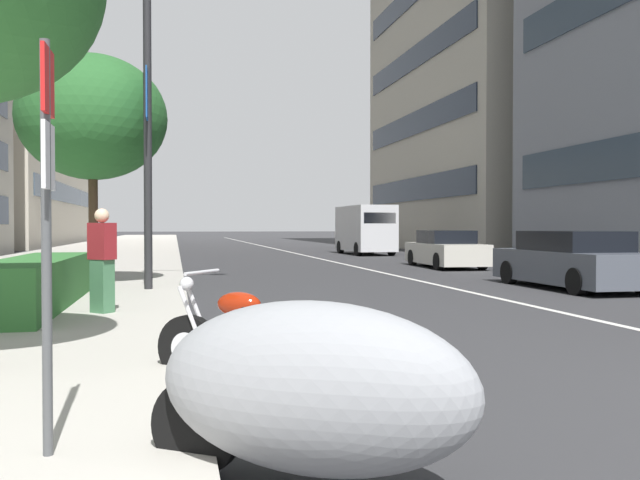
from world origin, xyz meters
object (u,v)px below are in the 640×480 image
motorcycle_by_sign_pole (310,388)px  motorcycle_under_tarp (253,343)px  car_approaching_light (571,261)px  street_tree_near_plaza_corner (93,118)px  street_lamp_with_banners (164,49)px  car_following_behind (446,250)px  pedestrian_on_plaza (102,260)px  delivery_van_ahead (365,229)px  parking_sign_by_curb (47,196)px

motorcycle_by_sign_pole → motorcycle_under_tarp: motorcycle_by_sign_pole is taller
car_approaching_light → street_tree_near_plaza_corner: 12.15m
motorcycle_under_tarp → street_tree_near_plaza_corner: size_ratio=0.34×
street_lamp_with_banners → street_tree_near_plaza_corner: size_ratio=1.66×
car_following_behind → pedestrian_on_plaza: pedestrian_on_plaza is taller
motorcycle_by_sign_pole → pedestrian_on_plaza: 7.71m
car_approaching_light → street_tree_near_plaza_corner: size_ratio=0.86×
delivery_van_ahead → pedestrian_on_plaza: (-23.92, 11.34, -0.42)m
car_approaching_light → delivery_van_ahead: bearing=-1.6°
car_following_behind → parking_sign_by_curb: (-19.11, 10.68, 1.07)m
motorcycle_under_tarp → car_following_behind: size_ratio=0.40×
motorcycle_by_sign_pole → street_tree_near_plaza_corner: 13.66m
pedestrian_on_plaza → street_tree_near_plaza_corner: bearing=-129.0°
car_following_behind → delivery_van_ahead: (11.75, -0.27, 0.77)m
delivery_van_ahead → street_tree_near_plaza_corner: (-18.45, 12.09, 2.71)m
motorcycle_by_sign_pole → delivery_van_ahead: (31.38, -9.43, 0.81)m
parking_sign_by_curb → motorcycle_by_sign_pole: bearing=-109.0°
car_approaching_light → car_following_behind: car_approaching_light is taller
delivery_van_ahead → parking_sign_by_curb: size_ratio=2.02×
pedestrian_on_plaza → street_lamp_with_banners: bearing=-149.8°
motorcycle_by_sign_pole → parking_sign_by_curb: 1.95m
street_tree_near_plaza_corner → delivery_van_ahead: bearing=-33.2°
car_following_behind → street_tree_near_plaza_corner: 14.03m
motorcycle_under_tarp → car_following_behind: (17.04, -9.20, 0.23)m
street_lamp_with_banners → car_following_behind: bearing=-51.3°
motorcycle_under_tarp → car_following_behind: 19.37m
delivery_van_ahead → car_following_behind: bearing=177.3°
motorcycle_by_sign_pole → parking_sign_by_curb: parking_sign_by_curb is taller
motorcycle_by_sign_pole → street_lamp_with_banners: (11.49, 0.98, 4.87)m
car_following_behind → pedestrian_on_plaza: (-12.17, 11.07, 0.35)m
motorcycle_under_tarp → pedestrian_on_plaza: bearing=-34.8°
street_tree_near_plaza_corner → parking_sign_by_curb: bearing=-174.7°
street_tree_near_plaza_corner → motorcycle_under_tarp: bearing=-165.8°
motorcycle_under_tarp → pedestrian_on_plaza: size_ratio=1.09×
car_approaching_light → pedestrian_on_plaza: pedestrian_on_plaza is taller
motorcycle_under_tarp → street_lamp_with_banners: size_ratio=0.20×
car_following_behind → car_approaching_light: bearing=-179.6°
motorcycle_under_tarp → car_following_behind: car_following_behind is taller
motorcycle_by_sign_pole → motorcycle_under_tarp: (2.59, 0.03, -0.18)m
parking_sign_by_curb → street_tree_near_plaza_corner: size_ratio=0.46×
motorcycle_under_tarp → delivery_van_ahead: bearing=-74.0°
motorcycle_by_sign_pole → car_following_behind: bearing=-81.9°
motorcycle_under_tarp → parking_sign_by_curb: parking_sign_by_curb is taller
delivery_van_ahead → car_approaching_light: bearing=176.9°
motorcycle_under_tarp → parking_sign_by_curb: (-2.07, 1.48, 1.30)m
street_tree_near_plaza_corner → car_following_behind: bearing=-60.5°
street_lamp_with_banners → pedestrian_on_plaza: (-4.03, 0.93, -4.47)m
motorcycle_by_sign_pole → motorcycle_under_tarp: bearing=-56.1°
delivery_van_ahead → parking_sign_by_curb: 32.75m
delivery_van_ahead → street_lamp_with_banners: (-19.89, 10.41, 4.06)m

